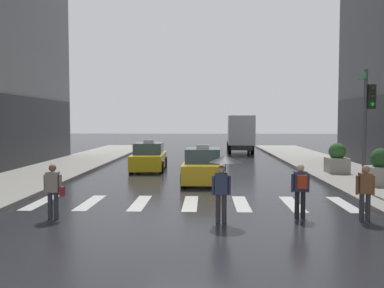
{
  "coord_description": "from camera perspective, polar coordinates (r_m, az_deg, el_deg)",
  "views": [
    {
      "loc": [
        0.55,
        -11.61,
        2.95
      ],
      "look_at": [
        -0.12,
        8.0,
        1.83
      ],
      "focal_mm": 38.91,
      "sensor_mm": 36.0,
      "label": 1
    }
  ],
  "objects": [
    {
      "name": "ground_plane",
      "position": [
        11.99,
        -0.76,
        -10.97
      ],
      "size": [
        160.0,
        160.0,
        0.0
      ],
      "primitive_type": "plane",
      "color": "#26262B"
    },
    {
      "name": "crosswalk_markings",
      "position": [
        14.92,
        -0.21,
        -8.12
      ],
      "size": [
        11.3,
        2.8,
        0.01
      ],
      "color": "silver",
      "rests_on": "ground"
    },
    {
      "name": "traffic_light_pole",
      "position": [
        17.77,
        22.94,
        4.01
      ],
      "size": [
        0.44,
        0.84,
        4.8
      ],
      "color": "#47474C",
      "rests_on": "curb_right"
    },
    {
      "name": "taxi_lead",
      "position": [
        19.89,
        1.5,
        -3.15
      ],
      "size": [
        1.98,
        4.56,
        1.8
      ],
      "color": "gold",
      "rests_on": "ground"
    },
    {
      "name": "taxi_second",
      "position": [
        24.79,
        -5.92,
        -1.89
      ],
      "size": [
        2.02,
        4.58,
        1.8
      ],
      "color": "yellow",
      "rests_on": "ground"
    },
    {
      "name": "box_truck",
      "position": [
        38.09,
        6.62,
        1.6
      ],
      "size": [
        2.46,
        7.6,
        3.35
      ],
      "color": "#2D2D2D",
      "rests_on": "ground"
    },
    {
      "name": "pedestrian_with_umbrella",
      "position": [
        12.02,
        4.4,
        -3.59
      ],
      "size": [
        0.96,
        0.96,
        1.94
      ],
      "color": "#333338",
      "rests_on": "ground"
    },
    {
      "name": "pedestrian_with_backpack",
      "position": [
        12.91,
        14.66,
        -5.66
      ],
      "size": [
        0.55,
        0.43,
        1.65
      ],
      "color": "black",
      "rests_on": "ground"
    },
    {
      "name": "pedestrian_with_handbag",
      "position": [
        13.07,
        -18.48,
        -5.78
      ],
      "size": [
        0.6,
        0.24,
        1.65
      ],
      "color": "#333338",
      "rests_on": "ground"
    },
    {
      "name": "pedestrian_plain_coat",
      "position": [
        13.15,
        22.65,
        -5.78
      ],
      "size": [
        0.55,
        0.24,
        1.65
      ],
      "color": "#333338",
      "rests_on": "ground"
    },
    {
      "name": "planter_near_corner",
      "position": [
        19.72,
        24.47,
        -3.07
      ],
      "size": [
        1.1,
        1.1,
        1.6
      ],
      "color": "#A8A399",
      "rests_on": "curb_right"
    },
    {
      "name": "planter_mid_block",
      "position": [
        23.49,
        19.27,
        -1.98
      ],
      "size": [
        1.1,
        1.1,
        1.6
      ],
      "color": "#A8A399",
      "rests_on": "curb_right"
    }
  ]
}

